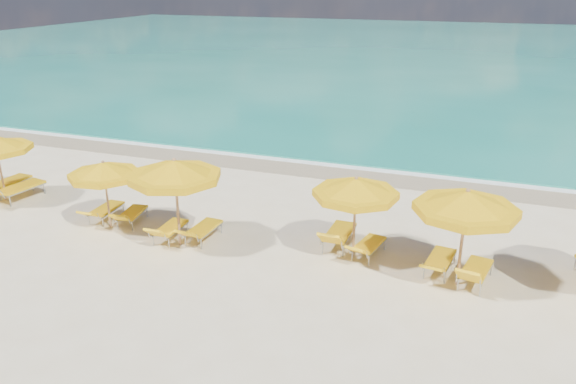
% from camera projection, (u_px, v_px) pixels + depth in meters
% --- Properties ---
extents(ground_plane, '(120.00, 120.00, 0.00)m').
position_uv_depth(ground_plane, '(269.00, 251.00, 15.34)').
color(ground_plane, beige).
extents(ocean, '(120.00, 80.00, 0.30)m').
position_uv_depth(ocean, '(442.00, 51.00, 57.49)').
color(ocean, '#157664').
rests_on(ocean, ground).
extents(wet_sand_band, '(120.00, 2.60, 0.01)m').
position_uv_depth(wet_sand_band, '(339.00, 170.00, 21.84)').
color(wet_sand_band, tan).
rests_on(wet_sand_band, ground).
extents(foam_line, '(120.00, 1.20, 0.03)m').
position_uv_depth(foam_line, '(345.00, 164.00, 22.54)').
color(foam_line, white).
rests_on(foam_line, ground).
extents(whitecap_near, '(14.00, 0.36, 0.05)m').
position_uv_depth(whitecap_near, '(282.00, 108.00, 32.17)').
color(whitecap_near, white).
rests_on(whitecap_near, ground).
extents(whitecap_far, '(18.00, 0.30, 0.05)m').
position_uv_depth(whitecap_far, '(539.00, 101.00, 33.87)').
color(whitecap_far, white).
rests_on(whitecap_far, ground).
extents(umbrella_2, '(2.54, 2.54, 2.10)m').
position_uv_depth(umbrella_2, '(104.00, 171.00, 16.19)').
color(umbrella_2, tan).
rests_on(umbrella_2, ground).
extents(umbrella_3, '(2.64, 2.64, 2.55)m').
position_uv_depth(umbrella_3, '(175.00, 171.00, 14.97)').
color(umbrella_3, tan).
rests_on(umbrella_3, ground).
extents(umbrella_4, '(2.69, 2.69, 2.28)m').
position_uv_depth(umbrella_4, '(356.00, 189.00, 14.36)').
color(umbrella_4, tan).
rests_on(umbrella_4, ground).
extents(umbrella_5, '(2.67, 2.67, 2.50)m').
position_uv_depth(umbrella_5, '(467.00, 203.00, 12.94)').
color(umbrella_5, tan).
rests_on(umbrella_5, ground).
extents(lounger_1_left, '(0.76, 1.99, 0.84)m').
position_uv_depth(lounger_1_left, '(8.00, 186.00, 19.41)').
color(lounger_1_left, '#A5A8AD').
rests_on(lounger_1_left, ground).
extents(lounger_1_right, '(0.97, 2.16, 0.75)m').
position_uv_depth(lounger_1_right, '(20.00, 192.00, 18.87)').
color(lounger_1_right, '#A5A8AD').
rests_on(lounger_1_right, ground).
extents(lounger_2_left, '(0.62, 1.71, 0.67)m').
position_uv_depth(lounger_2_left, '(106.00, 214.00, 17.29)').
color(lounger_2_left, '#A5A8AD').
rests_on(lounger_2_left, ground).
extents(lounger_2_right, '(0.78, 1.66, 0.69)m').
position_uv_depth(lounger_2_right, '(132.00, 218.00, 17.01)').
color(lounger_2_right, '#A5A8AD').
rests_on(lounger_2_right, ground).
extents(lounger_3_left, '(0.58, 1.62, 0.73)m').
position_uv_depth(lounger_3_left, '(170.00, 233.00, 15.99)').
color(lounger_3_left, '#A5A8AD').
rests_on(lounger_3_left, ground).
extents(lounger_3_right, '(0.65, 1.76, 0.73)m').
position_uv_depth(lounger_3_right, '(203.00, 233.00, 15.92)').
color(lounger_3_right, '#A5A8AD').
rests_on(lounger_3_right, ground).
extents(lounger_4_left, '(0.68, 1.90, 0.87)m').
position_uv_depth(lounger_4_left, '(339.00, 239.00, 15.55)').
color(lounger_4_left, '#A5A8AD').
rests_on(lounger_4_left, ground).
extents(lounger_4_right, '(0.84, 1.70, 0.67)m').
position_uv_depth(lounger_4_right, '(368.00, 249.00, 15.01)').
color(lounger_4_right, '#A5A8AD').
rests_on(lounger_4_right, ground).
extents(lounger_5_left, '(0.80, 1.82, 0.66)m').
position_uv_depth(lounger_5_left, '(439.00, 265.00, 14.20)').
color(lounger_5_left, '#A5A8AD').
rests_on(lounger_5_left, ground).
extents(lounger_5_right, '(0.89, 1.78, 0.82)m').
position_uv_depth(lounger_5_right, '(475.00, 276.00, 13.65)').
color(lounger_5_right, '#A5A8AD').
rests_on(lounger_5_right, ground).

